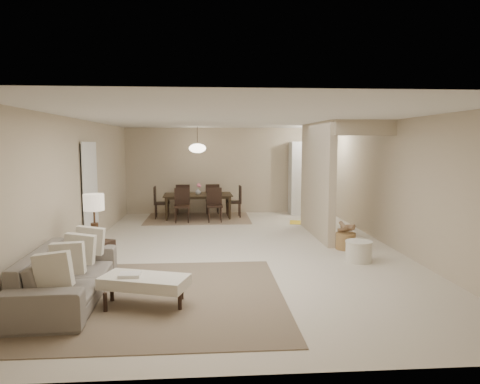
{
  "coord_description": "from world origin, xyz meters",
  "views": [
    {
      "loc": [
        -0.58,
        -8.06,
        2.04
      ],
      "look_at": [
        0.05,
        0.68,
        1.05
      ],
      "focal_mm": 32.0,
      "sensor_mm": 36.0,
      "label": 1
    }
  ],
  "objects": [
    {
      "name": "wicker_basket",
      "position": [
        2.05,
        -0.09,
        0.16
      ],
      "size": [
        0.41,
        0.41,
        0.32
      ],
      "primitive_type": "cylinder",
      "rotation": [
        0.0,
        0.0,
        0.09
      ],
      "color": "#97643C",
      "rests_on": "floor"
    },
    {
      "name": "table_lamp",
      "position": [
        -2.4,
        -1.26,
        1.06
      ],
      "size": [
        0.32,
        0.32,
        0.76
      ],
      "color": "#452D1D",
      "rests_on": "side_table"
    },
    {
      "name": "ceiling",
      "position": [
        0.0,
        0.0,
        2.5
      ],
      "size": [
        9.0,
        9.0,
        0.0
      ],
      "primitive_type": "plane",
      "rotation": [
        3.14,
        0.0,
        0.0
      ],
      "color": "white",
      "rests_on": "back_wall"
    },
    {
      "name": "sofa",
      "position": [
        -2.45,
        -2.48,
        0.33
      ],
      "size": [
        2.31,
        0.98,
        0.66
      ],
      "primitive_type": "imported",
      "rotation": [
        0.0,
        0.0,
        1.61
      ],
      "color": "slate",
      "rests_on": "floor"
    },
    {
      "name": "partition",
      "position": [
        1.8,
        1.25,
        1.25
      ],
      "size": [
        0.15,
        2.5,
        2.5
      ],
      "primitive_type": "cube",
      "color": "#BDAC8F",
      "rests_on": "floor"
    },
    {
      "name": "doorway",
      "position": [
        -2.97,
        0.6,
        1.02
      ],
      "size": [
        0.04,
        0.9,
        2.04
      ],
      "primitive_type": "cube",
      "color": "black",
      "rests_on": "floor"
    },
    {
      "name": "floor",
      "position": [
        0.0,
        0.0,
        0.0
      ],
      "size": [
        9.0,
        9.0,
        0.0
      ],
      "primitive_type": "plane",
      "color": "beige",
      "rests_on": "ground"
    },
    {
      "name": "ottoman_bench",
      "position": [
        -1.4,
        -2.78,
        0.31
      ],
      "size": [
        1.18,
        0.79,
        0.39
      ],
      "rotation": [
        0.0,
        0.0,
        -0.3
      ],
      "color": "silver",
      "rests_on": "living_rug"
    },
    {
      "name": "dining_rug",
      "position": [
        -0.9,
        3.65,
        0.01
      ],
      "size": [
        2.8,
        2.1,
        0.01
      ],
      "primitive_type": "cube",
      "color": "#7C634D",
      "rests_on": "floor"
    },
    {
      "name": "pendant_light",
      "position": [
        -0.9,
        3.65,
        1.92
      ],
      "size": [
        0.46,
        0.46,
        0.71
      ],
      "color": "#452D1D",
      "rests_on": "ceiling"
    },
    {
      "name": "vase",
      "position": [
        -0.9,
        3.65,
        0.74
      ],
      "size": [
        0.2,
        0.2,
        0.17
      ],
      "primitive_type": "imported",
      "rotation": [
        0.0,
        0.0,
        -0.27
      ],
      "color": "silver",
      "rests_on": "dining_table"
    },
    {
      "name": "left_wall",
      "position": [
        -3.0,
        0.0,
        1.25
      ],
      "size": [
        0.0,
        9.0,
        9.0
      ],
      "primitive_type": "plane",
      "rotation": [
        1.57,
        0.0,
        1.57
      ],
      "color": "#BDAC8F",
      "rests_on": "floor"
    },
    {
      "name": "back_wall",
      "position": [
        0.0,
        4.5,
        1.25
      ],
      "size": [
        6.0,
        0.0,
        6.0
      ],
      "primitive_type": "plane",
      "rotation": [
        1.57,
        0.0,
        0.0
      ],
      "color": "#BDAC8F",
      "rests_on": "floor"
    },
    {
      "name": "yellow_mat",
      "position": [
        1.95,
        2.71,
        0.01
      ],
      "size": [
        0.99,
        0.72,
        0.01
      ],
      "primitive_type": "cube",
      "rotation": [
        0.0,
        0.0,
        -0.2
      ],
      "color": "yellow",
      "rests_on": "floor"
    },
    {
      "name": "dining_chairs",
      "position": [
        -0.9,
        3.65,
        0.44
      ],
      "size": [
        2.39,
        1.76,
        0.89
      ],
      "color": "black",
      "rests_on": "dining_rug"
    },
    {
      "name": "side_table",
      "position": [
        -2.4,
        -1.26,
        0.25
      ],
      "size": [
        0.59,
        0.59,
        0.5
      ],
      "primitive_type": "cube",
      "rotation": [
        0.0,
        0.0,
        -0.39
      ],
      "color": "black",
      "rests_on": "floor"
    },
    {
      "name": "right_wall",
      "position": [
        3.0,
        0.0,
        1.25
      ],
      "size": [
        0.0,
        9.0,
        9.0
      ],
      "primitive_type": "plane",
      "rotation": [
        1.57,
        0.0,
        -1.57
      ],
      "color": "#BDAC8F",
      "rests_on": "floor"
    },
    {
      "name": "dining_table",
      "position": [
        -0.9,
        3.65,
        0.33
      ],
      "size": [
        1.9,
        1.11,
        0.66
      ],
      "primitive_type": "imported",
      "rotation": [
        0.0,
        0.0,
        0.04
      ],
      "color": "black",
      "rests_on": "dining_rug"
    },
    {
      "name": "flush_light",
      "position": [
        2.3,
        3.2,
        2.46
      ],
      "size": [
        0.44,
        0.44,
        0.05
      ],
      "primitive_type": "cylinder",
      "color": "white",
      "rests_on": "ceiling"
    },
    {
      "name": "pantry_cabinet",
      "position": [
        2.35,
        4.15,
        1.05
      ],
      "size": [
        1.2,
        0.55,
        2.1
      ],
      "primitive_type": "cube",
      "color": "silver",
      "rests_on": "floor"
    },
    {
      "name": "living_rug",
      "position": [
        -1.2,
        -2.48,
        0.01
      ],
      "size": [
        3.2,
        3.2,
        0.01
      ],
      "primitive_type": "cube",
      "color": "brown",
      "rests_on": "floor"
    },
    {
      "name": "round_pouf",
      "position": [
        2.0,
        -0.96,
        0.18
      ],
      "size": [
        0.46,
        0.46,
        0.36
      ],
      "primitive_type": "cylinder",
      "color": "silver",
      "rests_on": "floor"
    }
  ]
}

